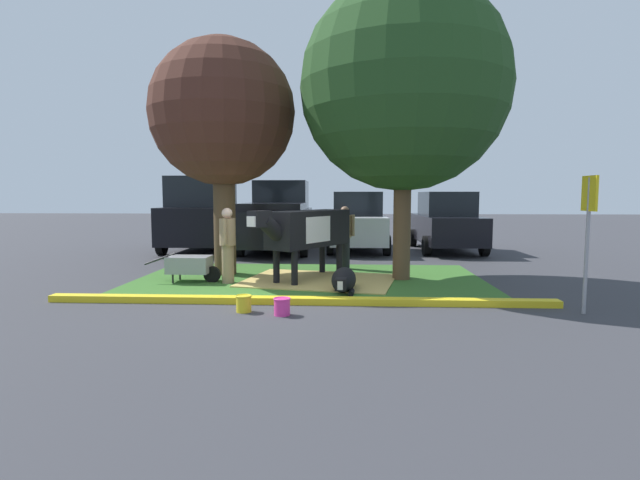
% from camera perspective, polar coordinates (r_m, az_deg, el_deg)
% --- Properties ---
extents(ground_plane, '(80.00, 80.00, 0.00)m').
position_cam_1_polar(ground_plane, '(9.40, -4.69, -6.45)').
color(ground_plane, '#38383D').
extents(grass_island, '(7.79, 4.63, 0.02)m').
position_cam_1_polar(grass_island, '(11.01, -1.25, -4.63)').
color(grass_island, '#386B28').
rests_on(grass_island, ground).
extents(curb_yellow, '(8.99, 0.24, 0.12)m').
position_cam_1_polar(curb_yellow, '(8.59, -2.48, -7.14)').
color(curb_yellow, yellow).
rests_on(curb_yellow, ground).
extents(hay_bedding, '(3.61, 2.98, 0.04)m').
position_cam_1_polar(hay_bedding, '(10.75, -0.08, -4.80)').
color(hay_bedding, tan).
rests_on(hay_bedding, ground).
extents(shade_tree_left, '(3.41, 3.41, 5.54)m').
position_cam_1_polar(shade_tree_left, '(11.91, -11.40, 14.29)').
color(shade_tree_left, '#4C3823').
rests_on(shade_tree_left, ground).
extents(shade_tree_right, '(4.57, 4.57, 6.57)m').
position_cam_1_polar(shade_tree_right, '(11.23, 9.88, 17.37)').
color(shade_tree_right, brown).
rests_on(shade_tree_right, ground).
extents(cow_holstein, '(2.00, 2.84, 1.61)m').
position_cam_1_polar(cow_holstein, '(10.74, -1.60, 1.25)').
color(cow_holstein, black).
rests_on(cow_holstein, ground).
extents(calf_lying, '(0.58, 1.32, 0.48)m').
position_cam_1_polar(calf_lying, '(9.59, 2.82, -4.74)').
color(calf_lying, black).
rests_on(calf_lying, ground).
extents(person_handler, '(0.34, 0.53, 1.64)m').
position_cam_1_polar(person_handler, '(10.58, -10.84, -0.38)').
color(person_handler, '#9E7F5B').
rests_on(person_handler, ground).
extents(person_visitor_near, '(0.50, 0.34, 1.63)m').
position_cam_1_polar(person_visitor_near, '(12.41, 2.94, 0.51)').
color(person_visitor_near, black).
rests_on(person_visitor_near, ground).
extents(wheelbarrow, '(1.60, 0.61, 0.63)m').
position_cam_1_polar(wheelbarrow, '(10.96, -15.00, -2.87)').
color(wheelbarrow, gray).
rests_on(wheelbarrow, ground).
extents(parking_sign, '(0.06, 0.44, 2.22)m').
position_cam_1_polar(parking_sign, '(8.79, 29.08, 2.37)').
color(parking_sign, '#99999E').
rests_on(parking_sign, ground).
extents(bucket_yellow, '(0.27, 0.27, 0.28)m').
position_cam_1_polar(bucket_yellow, '(8.09, -8.98, -7.36)').
color(bucket_yellow, yellow).
rests_on(bucket_yellow, ground).
extents(bucket_pink, '(0.28, 0.28, 0.28)m').
position_cam_1_polar(bucket_pink, '(7.81, -4.50, -7.78)').
color(bucket_pink, '#EA3893').
rests_on(bucket_pink, ground).
extents(suv_black, '(2.17, 4.63, 2.52)m').
position_cam_1_polar(suv_black, '(17.29, -13.57, 3.04)').
color(suv_black, black).
rests_on(suv_black, ground).
extents(pickup_truck_black, '(2.28, 5.43, 2.42)m').
position_cam_1_polar(pickup_truck_black, '(16.75, -4.86, 2.57)').
color(pickup_truck_black, black).
rests_on(pickup_truck_black, ground).
extents(sedan_silver, '(2.07, 4.43, 2.02)m').
position_cam_1_polar(sedan_silver, '(16.77, 4.36, 2.14)').
color(sedan_silver, silver).
rests_on(sedan_silver, ground).
extents(hatchback_white, '(2.07, 4.43, 2.02)m').
position_cam_1_polar(hatchback_white, '(17.11, 14.62, 2.04)').
color(hatchback_white, black).
rests_on(hatchback_white, ground).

